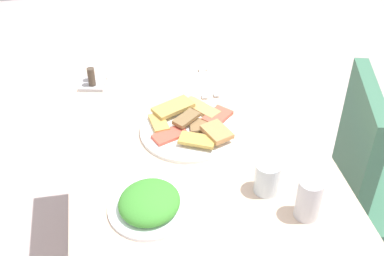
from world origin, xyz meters
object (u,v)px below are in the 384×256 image
(paper_napkin, at_px, (208,83))
(fork, at_px, (203,83))
(dining_table, at_px, (194,159))
(pide_platter, at_px, (190,127))
(dining_chair, at_px, (379,180))
(drinking_glass, at_px, (267,178))
(condiment_caddy, at_px, (92,80))
(soda_can, at_px, (309,199))
(salad_plate_greens, at_px, (149,203))
(spoon, at_px, (212,82))

(paper_napkin, xyz_separation_m, fork, (0.00, -0.02, 0.00))
(dining_table, bearing_deg, pide_platter, -172.00)
(dining_chair, bearing_deg, drinking_glass, -67.04)
(pide_platter, height_order, drinking_glass, drinking_glass)
(fork, xyz_separation_m, condiment_caddy, (-0.07, -0.40, 0.02))
(condiment_caddy, bearing_deg, pide_platter, 42.77)
(soda_can, distance_m, condiment_caddy, 0.92)
(salad_plate_greens, bearing_deg, pide_platter, 151.95)
(paper_napkin, bearing_deg, pide_platter, -23.78)
(dining_table, xyz_separation_m, drinking_glass, (0.27, 0.15, 0.14))
(dining_chair, distance_m, soda_can, 0.65)
(soda_can, height_order, drinking_glass, soda_can)
(dining_table, relative_size, fork, 5.55)
(salad_plate_greens, height_order, condiment_caddy, condiment_caddy)
(dining_table, distance_m, dining_chair, 0.71)
(drinking_glass, relative_size, condiment_caddy, 0.90)
(spoon, bearing_deg, dining_table, -19.33)
(dining_chair, xyz_separation_m, spoon, (-0.35, -0.55, 0.27))
(pide_platter, relative_size, spoon, 1.68)
(drinking_glass, bearing_deg, pide_platter, -152.64)
(spoon, bearing_deg, pide_platter, -23.54)
(dining_table, distance_m, spoon, 0.34)
(fork, distance_m, condiment_caddy, 0.41)
(salad_plate_greens, bearing_deg, dining_table, 147.68)
(dining_chair, bearing_deg, condiment_caddy, -112.71)
(soda_can, xyz_separation_m, condiment_caddy, (-0.75, -0.54, -0.04))
(dining_table, distance_m, paper_napkin, 0.33)
(dining_table, relative_size, condiment_caddy, 10.30)
(salad_plate_greens, relative_size, spoon, 1.25)
(dining_chair, xyz_separation_m, pide_platter, (-0.09, -0.69, 0.28))
(soda_can, height_order, fork, soda_can)
(soda_can, bearing_deg, paper_napkin, -169.73)
(dining_chair, distance_m, spoon, 0.71)
(dining_chair, relative_size, paper_napkin, 5.57)
(dining_chair, relative_size, salad_plate_greens, 3.71)
(salad_plate_greens, xyz_separation_m, drinking_glass, (-0.01, 0.33, 0.03))
(drinking_glass, distance_m, fork, 0.58)
(spoon, height_order, condiment_caddy, condiment_caddy)
(dining_table, height_order, pide_platter, pide_platter)
(fork, bearing_deg, salad_plate_greens, -16.82)
(dining_chair, xyz_separation_m, salad_plate_greens, (0.24, -0.86, 0.29))
(pide_platter, xyz_separation_m, condiment_caddy, (-0.33, -0.30, 0.01))
(pide_platter, bearing_deg, drinking_glass, 27.36)
(dining_chair, bearing_deg, soda_can, -53.49)
(salad_plate_greens, height_order, soda_can, soda_can)
(pide_platter, height_order, condiment_caddy, condiment_caddy)
(dining_table, distance_m, soda_can, 0.47)
(pide_platter, bearing_deg, dining_table, 8.00)
(dining_table, distance_m, drinking_glass, 0.34)
(dining_table, height_order, condiment_caddy, condiment_caddy)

